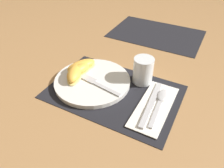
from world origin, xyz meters
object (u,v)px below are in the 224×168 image
object	(u,v)px
citrus_wedge_0	(81,66)
spoon	(161,100)
plate	(92,81)
citrus_wedge_1	(80,70)
citrus_wedge_2	(75,74)
knife	(151,104)
juice_glass	(143,72)
fork	(96,83)

from	to	relation	value
citrus_wedge_0	spoon	bearing A→B (deg)	-2.65
spoon	citrus_wedge_0	bearing A→B (deg)	177.35
plate	spoon	distance (m)	0.25
citrus_wedge_0	citrus_wedge_1	distance (m)	0.03
spoon	citrus_wedge_1	size ratio (longest dim) A/B	1.76
citrus_wedge_0	citrus_wedge_2	xyz separation A→B (m)	(0.01, -0.05, 0.00)
plate	citrus_wedge_2	size ratio (longest dim) A/B	2.31
plate	citrus_wedge_1	bearing A→B (deg)	169.67
plate	spoon	xyz separation A→B (m)	(0.25, 0.02, -0.00)
citrus_wedge_2	knife	bearing A→B (deg)	0.84
juice_glass	citrus_wedge_1	size ratio (longest dim) A/B	0.92
spoon	citrus_wedge_0	xyz separation A→B (m)	(-0.32, 0.01, 0.02)
fork	plate	bearing A→B (deg)	145.59
citrus_wedge_0	citrus_wedge_1	bearing A→B (deg)	-70.00
fork	juice_glass	bearing A→B (deg)	40.21
fork	knife	bearing A→B (deg)	0.65
spoon	citrus_wedge_2	bearing A→B (deg)	-172.90
plate	juice_glass	distance (m)	0.19
juice_glass	fork	size ratio (longest dim) A/B	0.53
plate	knife	xyz separation A→B (m)	(0.23, -0.01, -0.00)
juice_glass	spoon	size ratio (longest dim) A/B	0.52
fork	citrus_wedge_2	distance (m)	0.09
spoon	citrus_wedge_0	size ratio (longest dim) A/B	1.40
spoon	citrus_wedge_2	world-z (taller)	citrus_wedge_2
fork	citrus_wedge_1	distance (m)	0.09
citrus_wedge_0	citrus_wedge_2	world-z (taller)	citrus_wedge_2
plate	fork	size ratio (longest dim) A/B	1.50
juice_glass	citrus_wedge_2	xyz separation A→B (m)	(-0.22, -0.11, -0.01)
citrus_wedge_0	citrus_wedge_1	world-z (taller)	same
knife	fork	world-z (taller)	fork
citrus_wedge_1	spoon	bearing A→B (deg)	1.63
knife	fork	distance (m)	0.21
citrus_wedge_0	citrus_wedge_1	size ratio (longest dim) A/B	1.26
juice_glass	citrus_wedge_1	distance (m)	0.24
plate	citrus_wedge_1	distance (m)	0.07
juice_glass	fork	world-z (taller)	juice_glass
fork	citrus_wedge_0	xyz separation A→B (m)	(-0.10, 0.05, 0.01)
plate	fork	world-z (taller)	fork
juice_glass	knife	distance (m)	0.14
juice_glass	fork	bearing A→B (deg)	-139.79
knife	citrus_wedge_1	distance (m)	0.30
plate	citrus_wedge_2	world-z (taller)	citrus_wedge_2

